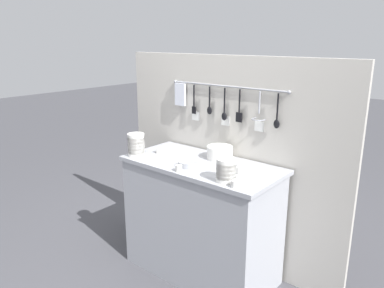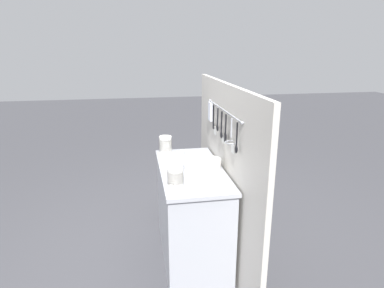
{
  "view_description": "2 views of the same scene",
  "coord_description": "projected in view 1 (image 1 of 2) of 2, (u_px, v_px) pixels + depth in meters",
  "views": [
    {
      "loc": [
        1.55,
        -1.98,
        1.73
      ],
      "look_at": [
        -0.07,
        -0.02,
        1.01
      ],
      "focal_mm": 35.0,
      "sensor_mm": 36.0,
      "label": 1
    },
    {
      "loc": [
        2.6,
        -0.45,
        1.91
      ],
      "look_at": [
        -0.04,
        0.01,
        1.09
      ],
      "focal_mm": 30.0,
      "sensor_mm": 36.0,
      "label": 2
    }
  ],
  "objects": [
    {
      "name": "plate_stack",
      "position": [
        220.0,
        153.0,
        2.73
      ],
      "size": [
        0.19,
        0.19,
        0.09
      ],
      "color": "silver",
      "rests_on": "counter"
    },
    {
      "name": "bowl_stack_back_corner",
      "position": [
        136.0,
        145.0,
        2.79
      ],
      "size": [
        0.12,
        0.12,
        0.17
      ],
      "color": "silver",
      "rests_on": "counter"
    },
    {
      "name": "cup_centre",
      "position": [
        240.0,
        170.0,
        2.44
      ],
      "size": [
        0.04,
        0.04,
        0.04
      ],
      "color": "silver",
      "rests_on": "counter"
    },
    {
      "name": "back_wall",
      "position": [
        226.0,
        161.0,
        2.9
      ],
      "size": [
        1.94,
        0.11,
        1.62
      ],
      "color": "#BCB7AD",
      "rests_on": "ground"
    },
    {
      "name": "bowl_stack_wide_centre",
      "position": [
        226.0,
        170.0,
        2.29
      ],
      "size": [
        0.12,
        0.12,
        0.15
      ],
      "color": "silver",
      "rests_on": "counter"
    },
    {
      "name": "cup_by_caddy",
      "position": [
        179.0,
        168.0,
        2.47
      ],
      "size": [
        0.04,
        0.04,
        0.04
      ],
      "color": "silver",
      "rests_on": "counter"
    },
    {
      "name": "counter",
      "position": [
        201.0,
        219.0,
        2.77
      ],
      "size": [
        1.14,
        0.55,
        0.88
      ],
      "color": "#9EA0A8",
      "rests_on": "ground"
    },
    {
      "name": "ground_plane",
      "position": [
        201.0,
        271.0,
        2.89
      ],
      "size": [
        20.0,
        20.0,
        0.0
      ],
      "primitive_type": "plane",
      "color": "#424247"
    },
    {
      "name": "steel_mixing_bowl",
      "position": [
        187.0,
        164.0,
        2.57
      ],
      "size": [
        0.13,
        0.13,
        0.04
      ],
      "color": "#93969E",
      "rests_on": "counter"
    },
    {
      "name": "cup_edge_far",
      "position": [
        235.0,
        184.0,
        2.21
      ],
      "size": [
        0.04,
        0.04,
        0.04
      ],
      "color": "silver",
      "rests_on": "counter"
    },
    {
      "name": "cup_front_right",
      "position": [
        159.0,
        150.0,
        2.87
      ],
      "size": [
        0.04,
        0.04,
        0.04
      ],
      "color": "silver",
      "rests_on": "counter"
    }
  ]
}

